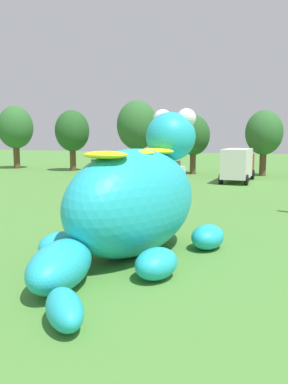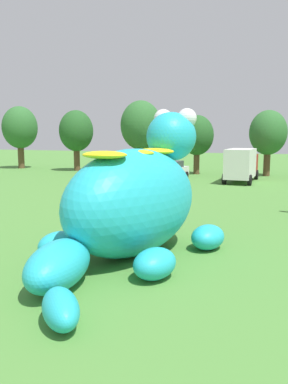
{
  "view_description": "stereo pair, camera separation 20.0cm",
  "coord_description": "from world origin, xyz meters",
  "px_view_note": "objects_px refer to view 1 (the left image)",
  "views": [
    {
      "loc": [
        5.41,
        -12.95,
        4.11
      ],
      "look_at": [
        0.49,
        0.54,
        2.04
      ],
      "focal_mm": 36.77,
      "sensor_mm": 36.0,
      "label": 1
    },
    {
      "loc": [
        5.59,
        -12.88,
        4.11
      ],
      "look_at": [
        0.49,
        0.54,
        2.04
      ],
      "focal_mm": 36.77,
      "sensor_mm": 36.0,
      "label": 2
    }
  ],
  "objects_px": {
    "spectator_by_cars": "(96,175)",
    "spectator_wandering": "(104,186)",
    "car_white": "(170,170)",
    "box_truck": "(238,164)",
    "car_orange": "(103,167)",
    "car_silver": "(131,169)",
    "giant_inflatable_creature": "(134,200)"
  },
  "relations": [
    {
      "from": "car_white",
      "to": "box_truck",
      "type": "bearing_deg",
      "value": -0.69
    },
    {
      "from": "box_truck",
      "to": "spectator_wandering",
      "type": "relative_size",
      "value": 3.78
    },
    {
      "from": "car_orange",
      "to": "spectator_by_cars",
      "type": "bearing_deg",
      "value": -68.35
    },
    {
      "from": "car_silver",
      "to": "car_white",
      "type": "height_order",
      "value": "same"
    },
    {
      "from": "car_orange",
      "to": "box_truck",
      "type": "distance_m",
      "value": 13.62
    },
    {
      "from": "giant_inflatable_creature",
      "to": "box_truck",
      "type": "relative_size",
      "value": 1.6
    },
    {
      "from": "spectator_by_cars",
      "to": "spectator_wandering",
      "type": "bearing_deg",
      "value": -59.28
    },
    {
      "from": "spectator_wandering",
      "to": "car_orange",
      "type": "bearing_deg",
      "value": 115.89
    },
    {
      "from": "car_white",
      "to": "spectator_by_cars",
      "type": "distance_m",
      "value": 8.1
    },
    {
      "from": "giant_inflatable_creature",
      "to": "car_white",
      "type": "bearing_deg",
      "value": 103.35
    },
    {
      "from": "car_white",
      "to": "box_truck",
      "type": "xyz_separation_m",
      "value": [
        6.36,
        -0.08,
        0.74
      ]
    },
    {
      "from": "car_white",
      "to": "box_truck",
      "type": "height_order",
      "value": "box_truck"
    },
    {
      "from": "spectator_by_cars",
      "to": "car_orange",
      "type": "bearing_deg",
      "value": 111.65
    },
    {
      "from": "spectator_by_cars",
      "to": "giant_inflatable_creature",
      "type": "bearing_deg",
      "value": -59.16
    },
    {
      "from": "giant_inflatable_creature",
      "to": "spectator_wandering",
      "type": "xyz_separation_m",
      "value": [
        -6.21,
        10.37,
        -1.04
      ]
    },
    {
      "from": "giant_inflatable_creature",
      "to": "spectator_by_cars",
      "type": "bearing_deg",
      "value": 120.84
    },
    {
      "from": "car_white",
      "to": "box_truck",
      "type": "distance_m",
      "value": 6.4
    },
    {
      "from": "car_white",
      "to": "car_orange",
      "type": "bearing_deg",
      "value": 175.57
    },
    {
      "from": "car_orange",
      "to": "spectator_by_cars",
      "type": "distance_m",
      "value": 8.0
    },
    {
      "from": "giant_inflatable_creature",
      "to": "car_orange",
      "type": "xyz_separation_m",
      "value": [
        -12.76,
        23.85,
        -1.03
      ]
    },
    {
      "from": "car_white",
      "to": "spectator_wandering",
      "type": "bearing_deg",
      "value": -93.02
    },
    {
      "from": "car_orange",
      "to": "spectator_wandering",
      "type": "height_order",
      "value": "car_orange"
    },
    {
      "from": "car_orange",
      "to": "car_silver",
      "type": "relative_size",
      "value": 1.01
    },
    {
      "from": "giant_inflatable_creature",
      "to": "car_silver",
      "type": "relative_size",
      "value": 2.44
    },
    {
      "from": "car_silver",
      "to": "spectator_wandering",
      "type": "xyz_separation_m",
      "value": [
        3.17,
        -12.76,
        -0.01
      ]
    },
    {
      "from": "car_white",
      "to": "spectator_wandering",
      "type": "distance_m",
      "value": 12.95
    },
    {
      "from": "spectator_wandering",
      "to": "spectator_by_cars",
      "type": "bearing_deg",
      "value": 120.72
    },
    {
      "from": "car_silver",
      "to": "car_white",
      "type": "relative_size",
      "value": 1.0
    },
    {
      "from": "giant_inflatable_creature",
      "to": "car_orange",
      "type": "height_order",
      "value": "giant_inflatable_creature"
    },
    {
      "from": "car_silver",
      "to": "spectator_by_cars",
      "type": "xyz_separation_m",
      "value": [
        -0.42,
        -6.71,
        -0.01
      ]
    },
    {
      "from": "giant_inflatable_creature",
      "to": "spectator_by_cars",
      "type": "xyz_separation_m",
      "value": [
        -9.8,
        16.42,
        -1.04
      ]
    },
    {
      "from": "car_white",
      "to": "spectator_by_cars",
      "type": "relative_size",
      "value": 2.49
    }
  ]
}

